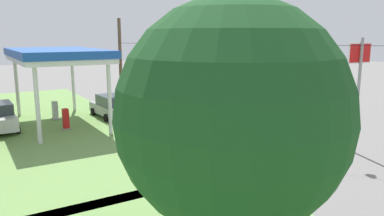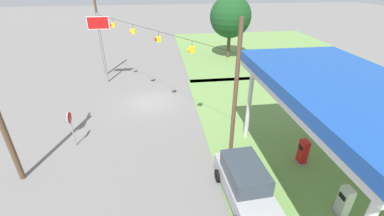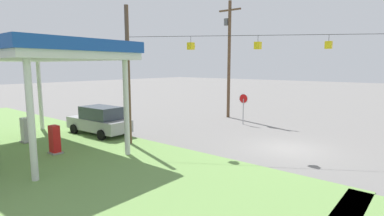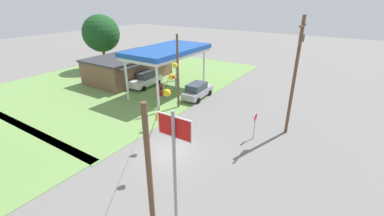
% 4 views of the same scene
% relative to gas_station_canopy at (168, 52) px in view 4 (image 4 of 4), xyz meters
% --- Properties ---
extents(ground_plane, '(160.00, 160.00, 0.00)m').
position_rel_gas_station_canopy_xyz_m(ground_plane, '(-11.14, -8.91, -5.39)').
color(ground_plane, slate).
extents(grass_verge_station_corner, '(36.00, 28.00, 0.04)m').
position_rel_gas_station_canopy_xyz_m(grass_verge_station_corner, '(2.00, 8.85, -5.37)').
color(grass_verge_station_corner, '#6B934C').
rests_on(grass_verge_station_corner, ground).
extents(gas_station_canopy, '(11.35, 6.15, 5.90)m').
position_rel_gas_station_canopy_xyz_m(gas_station_canopy, '(0.00, 0.00, 0.00)').
color(gas_station_canopy, silver).
rests_on(gas_station_canopy, ground).
extents(gas_station_store, '(12.20, 8.11, 3.61)m').
position_rel_gas_station_canopy_xyz_m(gas_station_store, '(1.64, 8.83, -3.56)').
color(gas_station_store, brown).
rests_on(gas_station_store, ground).
extents(fuel_pump_near, '(0.71, 0.56, 1.56)m').
position_rel_gas_station_canopy_xyz_m(fuel_pump_near, '(-1.85, -0.00, -4.64)').
color(fuel_pump_near, gray).
rests_on(fuel_pump_near, ground).
extents(fuel_pump_far, '(0.71, 0.56, 1.56)m').
position_rel_gas_station_canopy_xyz_m(fuel_pump_far, '(1.85, -0.00, -4.64)').
color(fuel_pump_far, gray).
rests_on(fuel_pump_far, ground).
extents(car_at_pumps_front, '(5.03, 2.30, 1.96)m').
position_rel_gas_station_canopy_xyz_m(car_at_pumps_front, '(0.33, -4.21, -4.39)').
color(car_at_pumps_front, '#9E9EA3').
rests_on(car_at_pumps_front, ground).
extents(car_at_pumps_rear, '(5.06, 2.17, 2.06)m').
position_rel_gas_station_canopy_xyz_m(car_at_pumps_rear, '(0.30, 4.20, -4.34)').
color(car_at_pumps_rear, white).
rests_on(car_at_pumps_rear, ground).
extents(stop_sign_roadside, '(0.80, 0.08, 2.50)m').
position_rel_gas_station_canopy_xyz_m(stop_sign_roadside, '(-5.45, -13.72, -3.57)').
color(stop_sign_roadside, '#99999E').
rests_on(stop_sign_roadside, ground).
extents(stop_sign_overhead, '(0.22, 2.01, 6.81)m').
position_rel_gas_station_canopy_xyz_m(stop_sign_overhead, '(-16.58, -13.40, -0.57)').
color(stop_sign_overhead, gray).
rests_on(stop_sign_overhead, ground).
extents(utility_pole_main, '(2.20, 0.44, 10.39)m').
position_rel_gas_station_canopy_xyz_m(utility_pole_main, '(-2.63, -15.84, 0.41)').
color(utility_pole_main, brown).
rests_on(utility_pole_main, ground).
extents(signal_span_gantry, '(15.97, 10.24, 8.16)m').
position_rel_gas_station_canopy_xyz_m(signal_span_gantry, '(-11.14, -8.93, -0.92)').
color(signal_span_gantry, brown).
rests_on(signal_span_gantry, ground).
extents(tree_behind_station, '(6.13, 6.13, 9.12)m').
position_rel_gas_station_canopy_xyz_m(tree_behind_station, '(3.78, 17.07, 0.65)').
color(tree_behind_station, '#4C3828').
rests_on(tree_behind_station, ground).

